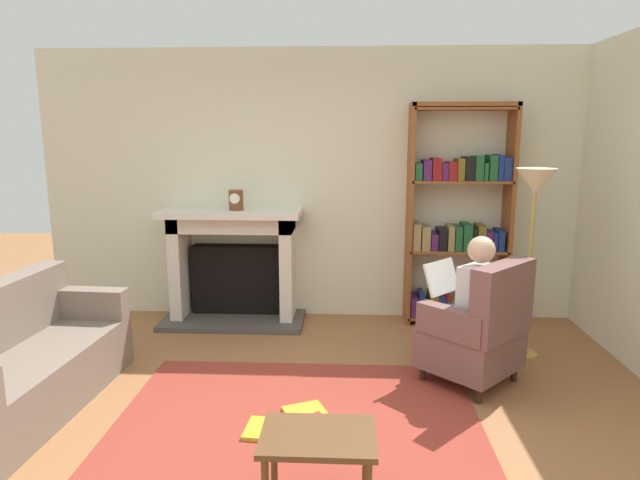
# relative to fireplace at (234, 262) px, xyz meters

# --- Properties ---
(ground) EXTENTS (14.00, 14.00, 0.00)m
(ground) POSITION_rel_fireplace_xyz_m (0.82, -2.30, -0.60)
(ground) COLOR #97623B
(back_wall) EXTENTS (5.60, 0.10, 2.70)m
(back_wall) POSITION_rel_fireplace_xyz_m (0.82, 0.25, 0.75)
(back_wall) COLOR beige
(back_wall) RESTS_ON ground
(area_rug) EXTENTS (2.40, 1.80, 0.01)m
(area_rug) POSITION_rel_fireplace_xyz_m (0.82, -2.00, -0.60)
(area_rug) COLOR maroon
(area_rug) RESTS_ON ground
(fireplace) EXTENTS (1.41, 0.64, 1.14)m
(fireplace) POSITION_rel_fireplace_xyz_m (0.00, 0.00, 0.00)
(fireplace) COLOR #4C4742
(fireplace) RESTS_ON ground
(mantel_clock) EXTENTS (0.14, 0.14, 0.19)m
(mantel_clock) POSITION_rel_fireplace_xyz_m (0.06, -0.10, 0.64)
(mantel_clock) COLOR brown
(mantel_clock) RESTS_ON fireplace
(bookshelf) EXTENTS (0.99, 0.32, 2.16)m
(bookshelf) POSITION_rel_fireplace_xyz_m (2.22, 0.04, 0.41)
(bookshelf) COLOR brown
(bookshelf) RESTS_ON ground
(armchair_reading) EXTENTS (0.89, 0.89, 0.97)m
(armchair_reading) POSITION_rel_fireplace_xyz_m (2.13, -1.37, -0.18)
(armchair_reading) COLOR #331E14
(armchair_reading) RESTS_ON ground
(seated_reader) EXTENTS (0.58, 0.58, 1.14)m
(seated_reader) POSITION_rel_fireplace_xyz_m (2.04, -1.29, 0.02)
(seated_reader) COLOR silver
(seated_reader) RESTS_ON ground
(sofa_floral) EXTENTS (0.81, 1.74, 0.85)m
(sofa_floral) POSITION_rel_fireplace_xyz_m (-1.09, -1.92, -0.28)
(sofa_floral) COLOR #77685B
(sofa_floral) RESTS_ON ground
(side_table) EXTENTS (0.56, 0.39, 0.45)m
(side_table) POSITION_rel_fireplace_xyz_m (1.01, -2.90, -0.22)
(side_table) COLOR brown
(side_table) RESTS_ON ground
(scattered_books) EXTENTS (0.58, 0.52, 0.03)m
(scattered_books) POSITION_rel_fireplace_xyz_m (0.79, -2.04, -0.58)
(scattered_books) COLOR gold
(scattered_books) RESTS_ON area_rug
(floor_lamp) EXTENTS (0.32, 0.32, 1.60)m
(floor_lamp) POSITION_rel_fireplace_xyz_m (2.65, -0.82, 0.75)
(floor_lamp) COLOR #B7933F
(floor_lamp) RESTS_ON ground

